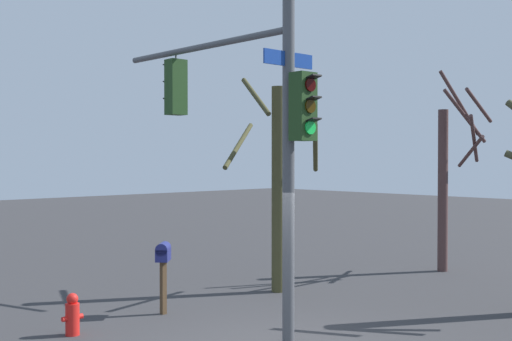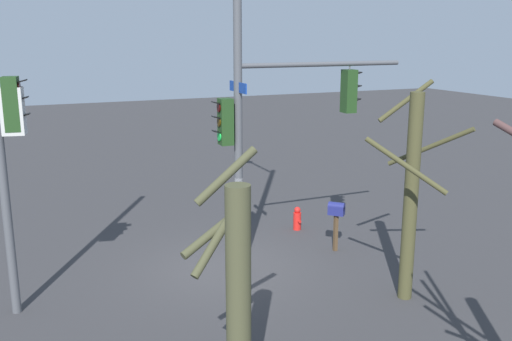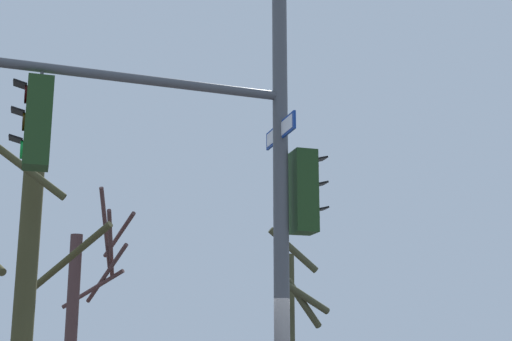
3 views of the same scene
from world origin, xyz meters
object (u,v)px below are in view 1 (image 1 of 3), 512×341
Objects in this scene: fire_hydrant at (72,315)px; bare_tree_corner at (277,182)px; mailbox at (163,258)px; bare_tree_across_street at (448,176)px.

bare_tree_corner is (-5.15, -0.10, 2.17)m from fire_hydrant.
bare_tree_across_street is at bearing 35.97° from mailbox.
fire_hydrant is at bearing -7.02° from bare_tree_across_street.
fire_hydrant is 5.59m from bare_tree_corner.
mailbox is 8.57m from bare_tree_across_street.
bare_tree_across_street is (-10.33, 1.27, 2.24)m from fire_hydrant.
bare_tree_across_street reaches higher than fire_hydrant.
bare_tree_corner reaches higher than mailbox.
fire_hydrant is 0.14× the size of bare_tree_across_street.
bare_tree_across_street is at bearing 165.13° from bare_tree_corner.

